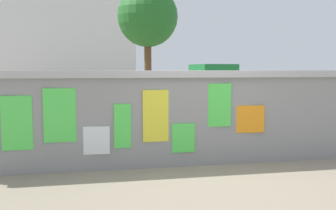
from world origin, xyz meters
name	(u,v)px	position (x,y,z in m)	size (l,w,h in m)	color
ground	(143,113)	(0.00, 8.00, 0.00)	(60.00, 60.00, 0.00)	gray
poster_wall	(201,116)	(-0.01, 0.00, 0.85)	(8.50, 0.42, 1.66)	gray
auto_rickshaw_truck	(185,93)	(1.11, 5.73, 0.90)	(3.72, 1.83, 1.85)	black
motorcycle	(56,119)	(-2.79, 3.22, 0.46)	(1.88, 0.67, 0.87)	black
bicycle_near	(159,123)	(-0.30, 2.68, 0.36)	(1.71, 0.44, 0.95)	black
bicycle_far	(288,126)	(2.54, 1.54, 0.36)	(1.71, 0.44, 0.95)	black
person_walking	(131,105)	(-1.15, 1.06, 0.99)	(0.48, 0.48, 1.62)	#BF6626
tree_roadside	(148,18)	(0.52, 10.14, 3.93)	(2.63, 2.63, 5.28)	brown
building_background	(62,44)	(-3.89, 20.81, 3.45)	(9.95, 5.12, 6.86)	silver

